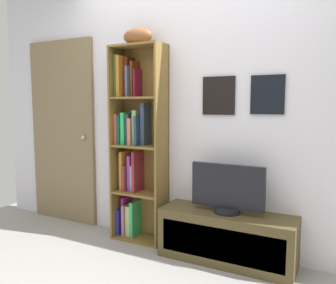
{
  "coord_description": "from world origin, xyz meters",
  "views": [
    {
      "loc": [
        1.25,
        -1.72,
        1.31
      ],
      "look_at": [
        -0.11,
        0.85,
        0.99
      ],
      "focal_mm": 36.46,
      "sensor_mm": 36.0,
      "label": 1
    }
  ],
  "objects_px": {
    "football": "(138,36)",
    "television": "(227,190)",
    "door": "(63,132)",
    "bookshelf": "(135,145)",
    "tv_stand": "(226,237)"
  },
  "relations": [
    {
      "from": "football",
      "to": "television",
      "type": "relative_size",
      "value": 0.49
    },
    {
      "from": "television",
      "to": "door",
      "type": "xyz_separation_m",
      "value": [
        -1.96,
        0.16,
        0.38
      ]
    },
    {
      "from": "bookshelf",
      "to": "door",
      "type": "xyz_separation_m",
      "value": [
        -1.01,
        0.07,
        0.08
      ]
    },
    {
      "from": "bookshelf",
      "to": "football",
      "type": "distance_m",
      "value": 1.01
    },
    {
      "from": "bookshelf",
      "to": "football",
      "type": "relative_size",
      "value": 6.17
    },
    {
      "from": "football",
      "to": "tv_stand",
      "type": "bearing_deg",
      "value": -3.66
    },
    {
      "from": "bookshelf",
      "to": "television",
      "type": "bearing_deg",
      "value": -5.2
    },
    {
      "from": "bookshelf",
      "to": "football",
      "type": "xyz_separation_m",
      "value": [
        0.06,
        -0.03,
        1.01
      ]
    },
    {
      "from": "bookshelf",
      "to": "door",
      "type": "distance_m",
      "value": 1.01
    },
    {
      "from": "football",
      "to": "television",
      "type": "bearing_deg",
      "value": -3.58
    },
    {
      "from": "football",
      "to": "television",
      "type": "distance_m",
      "value": 1.59
    },
    {
      "from": "bookshelf",
      "to": "door",
      "type": "relative_size",
      "value": 0.93
    },
    {
      "from": "football",
      "to": "television",
      "type": "xyz_separation_m",
      "value": [
        0.89,
        -0.06,
        -1.31
      ]
    },
    {
      "from": "tv_stand",
      "to": "door",
      "type": "height_order",
      "value": "door"
    },
    {
      "from": "television",
      "to": "door",
      "type": "distance_m",
      "value": 2.0
    }
  ]
}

